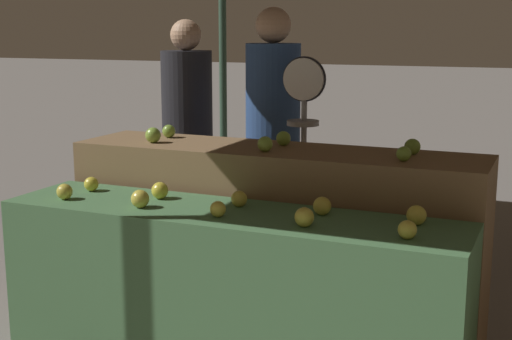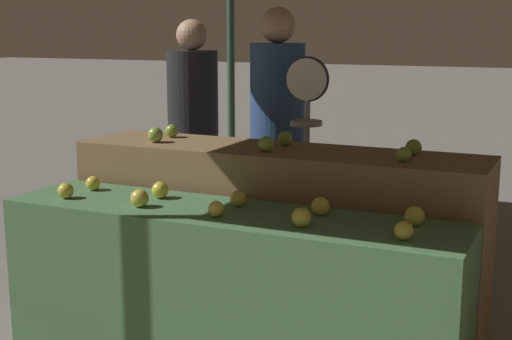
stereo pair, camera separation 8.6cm
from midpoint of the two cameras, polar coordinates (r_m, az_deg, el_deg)
display_counter_front at (r=3.55m, az=-2.90°, el=-9.66°), size 2.30×0.55×0.81m
display_counter_back at (r=4.03m, az=0.88°, el=-5.45°), size 2.30×0.55×1.02m
apple_front_0 at (r=3.80m, az=-15.70°, el=-1.68°), size 0.08×0.08×0.08m
apple_front_1 at (r=3.54m, az=-9.95°, el=-2.28°), size 0.09×0.09×0.09m
apple_front_2 at (r=3.33m, az=-3.81°, el=-3.14°), size 0.08×0.08×0.08m
apple_front_3 at (r=3.16m, az=3.10°, el=-3.79°), size 0.09×0.09×0.09m
apple_front_4 at (r=3.03m, az=11.21°, el=-4.71°), size 0.08×0.08×0.08m
apple_front_5 at (r=3.95m, az=-13.65°, el=-1.10°), size 0.08×0.08×0.08m
apple_front_6 at (r=3.71m, az=-8.36°, el=-1.63°), size 0.09×0.09×0.09m
apple_front_7 at (r=3.51m, az=-2.07°, el=-2.32°), size 0.08×0.08×0.08m
apple_front_8 at (r=3.36m, az=4.58°, el=-2.88°), size 0.09×0.09×0.09m
apple_front_9 at (r=3.25m, az=11.97°, el=-3.56°), size 0.09×0.09×0.09m
apple_back_0 at (r=4.15m, az=-8.83°, el=2.77°), size 0.09×0.09×0.09m
apple_back_1 at (r=3.81m, az=0.08°, el=2.09°), size 0.08×0.08×0.08m
apple_back_2 at (r=3.60m, az=11.06°, el=1.28°), size 0.07×0.07×0.07m
apple_back_3 at (r=4.34m, az=-7.55°, el=3.10°), size 0.08×0.08×0.08m
apple_back_4 at (r=4.00m, az=1.59°, el=2.54°), size 0.08×0.08×0.08m
apple_back_5 at (r=3.79m, az=11.76°, el=1.83°), size 0.09×0.09×0.09m
produce_scale at (r=4.42m, az=3.26°, el=3.72°), size 0.28×0.20×1.51m
person_vendor_at_scale at (r=4.87m, az=0.85°, el=3.92°), size 0.42×0.42×1.81m
person_customer_left at (r=5.39m, az=-5.97°, el=4.05°), size 0.50×0.50×1.74m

